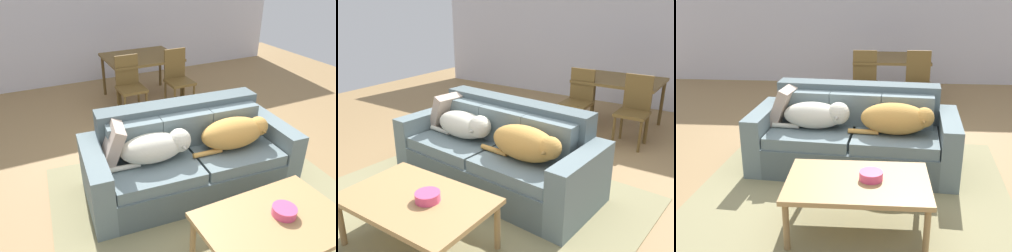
# 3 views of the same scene
# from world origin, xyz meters

# --- Properties ---
(ground_plane) EXTENTS (10.00, 10.00, 0.00)m
(ground_plane) POSITION_xyz_m (0.00, 0.00, 0.00)
(ground_plane) COLOR #99784C
(back_partition) EXTENTS (8.00, 0.12, 2.70)m
(back_partition) POSITION_xyz_m (0.00, 4.00, 1.35)
(back_partition) COLOR silver
(back_partition) RESTS_ON ground
(area_rug) EXTENTS (3.26, 3.38, 0.01)m
(area_rug) POSITION_xyz_m (-0.04, -0.60, 0.01)
(area_rug) COLOR #8D865C
(area_rug) RESTS_ON ground
(couch) EXTENTS (2.24, 1.09, 0.88)m
(couch) POSITION_xyz_m (-0.04, 0.17, 0.34)
(couch) COLOR #526165
(couch) RESTS_ON ground
(dog_on_left_cushion) EXTENTS (0.83, 0.40, 0.30)m
(dog_on_left_cushion) POSITION_xyz_m (-0.42, 0.10, 0.61)
(dog_on_left_cushion) COLOR beige
(dog_on_left_cushion) RESTS_ON couch
(dog_on_right_cushion) EXTENTS (0.87, 0.40, 0.32)m
(dog_on_right_cushion) POSITION_xyz_m (0.41, -0.01, 0.62)
(dog_on_right_cushion) COLOR gold
(dog_on_right_cushion) RESTS_ON couch
(throw_pillow_by_left_arm) EXTENTS (0.33, 0.46, 0.43)m
(throw_pillow_by_left_arm) POSITION_xyz_m (-0.82, 0.29, 0.65)
(throw_pillow_by_left_arm) COLOR #B8A190
(throw_pillow_by_left_arm) RESTS_ON couch
(coffee_table) EXTENTS (1.15, 0.75, 0.45)m
(coffee_table) POSITION_xyz_m (0.05, -1.05, 0.41)
(coffee_table) COLOR tan
(coffee_table) RESTS_ON ground
(bowl_on_coffee_table) EXTENTS (0.19, 0.19, 0.07)m
(bowl_on_coffee_table) POSITION_xyz_m (0.15, -1.03, 0.49)
(bowl_on_coffee_table) COLOR #EA4C7F
(bowl_on_coffee_table) RESTS_ON coffee_table
(dining_table) EXTENTS (1.19, 0.98, 0.75)m
(dining_table) POSITION_xyz_m (0.43, 2.66, 0.68)
(dining_table) COLOR brown
(dining_table) RESTS_ON ground
(dining_chair_near_left) EXTENTS (0.40, 0.40, 0.93)m
(dining_chair_near_left) POSITION_xyz_m (0.02, 2.11, 0.52)
(dining_chair_near_left) COLOR brown
(dining_chair_near_left) RESTS_ON ground
(dining_chair_near_right) EXTENTS (0.40, 0.40, 0.94)m
(dining_chair_near_right) POSITION_xyz_m (0.82, 2.09, 0.52)
(dining_chair_near_right) COLOR brown
(dining_chair_near_right) RESTS_ON ground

